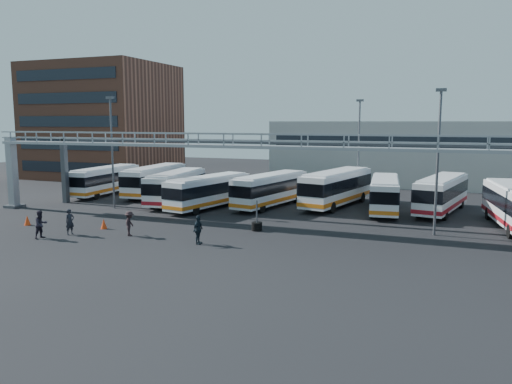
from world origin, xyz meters
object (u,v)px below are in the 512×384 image
(bus_1, at_px, (155,179))
(bus_7, at_px, (442,193))
(bus_6, at_px, (385,193))
(pedestrian_b, at_px, (41,224))
(pedestrian_d, at_px, (198,230))
(bus_3, at_px, (209,191))
(tire_stack, at_px, (257,226))
(cone_right, at_px, (104,224))
(light_pole_left, at_px, (112,146))
(pedestrian_a, at_px, (70,222))
(bus_0, at_px, (105,180))
(bus_2, at_px, (176,186))
(bus_5, at_px, (337,187))
(cone_left, at_px, (27,220))
(pedestrian_c, at_px, (130,224))
(light_pole_mid, at_px, (438,154))
(bus_4, at_px, (271,189))
(light_pole_back, at_px, (359,144))

(bus_1, relative_size, bus_7, 0.99)
(bus_6, relative_size, bus_7, 0.95)
(pedestrian_b, relative_size, pedestrian_d, 1.02)
(bus_3, height_order, tire_stack, bus_3)
(pedestrian_d, relative_size, cone_right, 2.53)
(light_pole_left, distance_m, pedestrian_a, 11.92)
(bus_0, height_order, bus_7, bus_7)
(bus_0, relative_size, pedestrian_a, 5.50)
(bus_2, xyz_separation_m, pedestrian_d, (9.69, -13.88, -0.79))
(bus_1, relative_size, bus_5, 0.93)
(cone_left, bearing_deg, bus_7, 30.12)
(light_pole_left, relative_size, pedestrian_b, 5.28)
(bus_6, bearing_deg, bus_5, 157.42)
(bus_6, bearing_deg, bus_3, -171.18)
(light_pole_left, bearing_deg, cone_right, -57.86)
(bus_7, relative_size, cone_left, 14.10)
(pedestrian_a, height_order, pedestrian_b, pedestrian_b)
(bus_0, bearing_deg, cone_right, -55.88)
(light_pole_left, relative_size, bus_5, 0.89)
(pedestrian_b, bearing_deg, pedestrian_c, -51.88)
(bus_3, bearing_deg, pedestrian_b, -98.48)
(light_pole_mid, distance_m, pedestrian_d, 17.28)
(light_pole_mid, distance_m, bus_2, 24.96)
(light_pole_left, distance_m, bus_4, 15.09)
(light_pole_left, bearing_deg, bus_0, 132.46)
(pedestrian_b, height_order, cone_right, pedestrian_b)
(bus_3, bearing_deg, light_pole_back, 55.26)
(light_pole_left, height_order, bus_4, light_pole_left)
(pedestrian_c, distance_m, cone_right, 3.48)
(light_pole_left, distance_m, pedestrian_b, 13.01)
(bus_1, bearing_deg, pedestrian_b, -84.33)
(pedestrian_d, height_order, cone_left, pedestrian_d)
(pedestrian_c, bearing_deg, light_pole_left, 23.70)
(bus_4, distance_m, bus_6, 10.37)
(light_pole_mid, xyz_separation_m, bus_4, (-14.74, 6.98, -4.00))
(pedestrian_a, distance_m, pedestrian_b, 1.92)
(light_pole_back, height_order, bus_0, light_pole_back)
(bus_4, height_order, bus_7, bus_7)
(pedestrian_c, relative_size, cone_right, 2.33)
(bus_4, bearing_deg, pedestrian_b, -108.94)
(light_pole_left, xyz_separation_m, bus_7, (28.29, 8.52, -3.96))
(pedestrian_c, bearing_deg, cone_right, 50.47)
(light_pole_mid, xyz_separation_m, tire_stack, (-12.24, -3.15, -5.35))
(bus_0, xyz_separation_m, bus_6, (29.70, 0.43, -0.01))
(light_pole_mid, relative_size, bus_0, 1.00)
(bus_2, xyz_separation_m, bus_7, (24.31, 4.01, 0.03))
(bus_2, bearing_deg, tire_stack, -43.89)
(bus_4, bearing_deg, tire_stack, -64.56)
(bus_2, height_order, pedestrian_d, bus_2)
(bus_0, bearing_deg, bus_3, -17.65)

